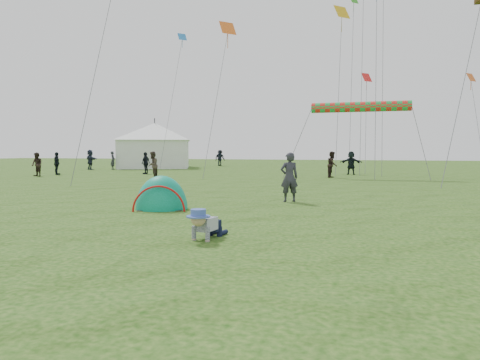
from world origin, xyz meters
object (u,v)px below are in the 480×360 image
(popup_tent, at_px, (162,209))
(crawling_toddler, at_px, (205,223))
(event_marquee, at_px, (155,144))
(standing_adult, at_px, (289,177))

(popup_tent, bearing_deg, crawling_toddler, -71.07)
(popup_tent, relative_size, event_marquee, 0.29)
(crawling_toddler, height_order, standing_adult, standing_adult)
(popup_tent, distance_m, standing_adult, 4.44)
(popup_tent, xyz_separation_m, event_marquee, (-14.07, 26.93, 2.37))
(popup_tent, height_order, event_marquee, event_marquee)
(crawling_toddler, bearing_deg, event_marquee, 128.83)
(crawling_toddler, relative_size, event_marquee, 0.12)
(event_marquee, bearing_deg, popup_tent, -84.31)
(crawling_toddler, xyz_separation_m, event_marquee, (-16.84, 30.64, 2.05))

